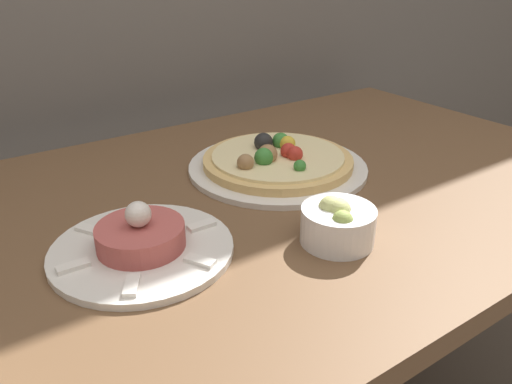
# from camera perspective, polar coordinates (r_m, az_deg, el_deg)

# --- Properties ---
(dining_table) EXTENTS (1.44, 0.79, 0.77)m
(dining_table) POSITION_cam_1_polar(r_m,az_deg,el_deg) (0.86, -2.57, -6.73)
(dining_table) COLOR brown
(dining_table) RESTS_ON ground_plane
(pizza_plate) EXTENTS (0.33, 0.33, 0.06)m
(pizza_plate) POSITION_cam_1_polar(r_m,az_deg,el_deg) (0.91, 2.46, 3.49)
(pizza_plate) COLOR silver
(pizza_plate) RESTS_ON dining_table
(tartare_plate) EXTENTS (0.24, 0.24, 0.08)m
(tartare_plate) POSITION_cam_1_polar(r_m,az_deg,el_deg) (0.68, -12.95, -5.69)
(tartare_plate) COLOR silver
(tartare_plate) RESTS_ON dining_table
(small_bowl) EXTENTS (0.10, 0.10, 0.07)m
(small_bowl) POSITION_cam_1_polar(r_m,az_deg,el_deg) (0.69, 9.31, -3.46)
(small_bowl) COLOR white
(small_bowl) RESTS_ON dining_table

